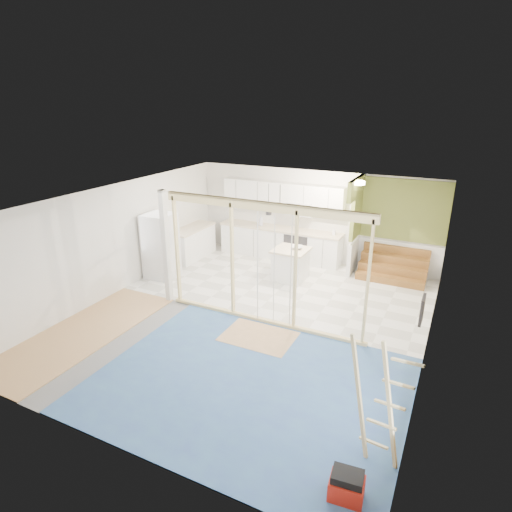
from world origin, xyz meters
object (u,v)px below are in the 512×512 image
at_px(toolbox, 347,487).
at_px(ladder, 378,403).
at_px(fridge, 161,246).
at_px(island, 290,265).

relative_size(toolbox, ladder, 0.25).
relative_size(fridge, island, 1.96).
bearing_deg(ladder, fridge, 168.65).
xyz_separation_m(fridge, ladder, (6.23, -3.67, 0.01)).
bearing_deg(fridge, ladder, -34.28).
relative_size(island, toolbox, 2.04).
height_order(island, ladder, ladder).
distance_m(island, ladder, 5.93).
height_order(fridge, island, fridge).
bearing_deg(fridge, toolbox, -39.83).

